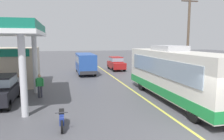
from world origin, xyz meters
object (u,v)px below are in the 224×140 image
(minibus_opposing_lane, at_px, (85,62))
(motorcycle_parked_forecourt, at_px, (62,118))
(pedestrian_near_pump, at_px, (20,84))
(coach_bus_main, at_px, (175,75))
(car_trailing_behind_bus, at_px, (116,63))
(car_at_pump, at_px, (1,88))
(pedestrian_by_shop, at_px, (40,84))

(minibus_opposing_lane, relative_size, motorcycle_parked_forecourt, 3.41)
(motorcycle_parked_forecourt, bearing_deg, pedestrian_near_pump, 114.92)
(coach_bus_main, bearing_deg, pedestrian_near_pump, 163.00)
(car_trailing_behind_bus, bearing_deg, car_at_pump, -128.62)
(car_at_pump, height_order, minibus_opposing_lane, minibus_opposing_lane)
(car_at_pump, bearing_deg, motorcycle_parked_forecourt, -52.04)
(coach_bus_main, xyz_separation_m, car_at_pump, (-11.25, 1.75, -0.71))
(pedestrian_near_pump, distance_m, pedestrian_by_shop, 1.44)
(car_at_pump, height_order, car_trailing_behind_bus, same)
(minibus_opposing_lane, relative_size, pedestrian_by_shop, 3.69)
(coach_bus_main, bearing_deg, motorcycle_parked_forecourt, -157.81)
(pedestrian_near_pump, distance_m, car_trailing_behind_bus, 16.18)
(minibus_opposing_lane, distance_m, motorcycle_parked_forecourt, 16.62)
(minibus_opposing_lane, bearing_deg, car_at_pump, -119.93)
(motorcycle_parked_forecourt, height_order, car_trailing_behind_bus, car_trailing_behind_bus)
(minibus_opposing_lane, relative_size, car_trailing_behind_bus, 1.46)
(pedestrian_by_shop, bearing_deg, car_trailing_behind_bus, 55.32)
(car_at_pump, xyz_separation_m, minibus_opposing_lane, (6.63, 11.52, 0.46))
(pedestrian_near_pump, bearing_deg, minibus_opposing_lane, 60.20)
(motorcycle_parked_forecourt, xyz_separation_m, pedestrian_by_shop, (-1.50, 5.91, 0.49))
(pedestrian_by_shop, bearing_deg, pedestrian_near_pump, 166.84)
(car_at_pump, distance_m, minibus_opposing_lane, 13.30)
(car_at_pump, relative_size, minibus_opposing_lane, 0.69)
(motorcycle_parked_forecourt, xyz_separation_m, pedestrian_near_pump, (-2.90, 6.24, 0.49))
(minibus_opposing_lane, xyz_separation_m, car_trailing_behind_bus, (4.49, 2.40, -0.46))
(motorcycle_parked_forecourt, distance_m, pedestrian_by_shop, 6.12)
(car_trailing_behind_bus, bearing_deg, pedestrian_near_pump, -129.42)
(pedestrian_by_shop, bearing_deg, car_at_pump, -153.91)
(pedestrian_by_shop, bearing_deg, coach_bus_main, -17.58)
(minibus_opposing_lane, bearing_deg, coach_bus_main, -70.82)
(car_at_pump, height_order, pedestrian_by_shop, car_at_pump)
(coach_bus_main, distance_m, car_trailing_behind_bus, 15.69)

